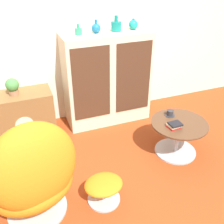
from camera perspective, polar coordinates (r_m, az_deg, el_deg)
name	(u,v)px	position (r m, az deg, el deg)	size (l,w,h in m)	color
ground_plane	(128,187)	(2.70, 3.55, -15.90)	(12.00, 12.00, 0.00)	#9E3D19
wall_back	(79,20)	(3.38, -7.11, 19.27)	(6.40, 0.06, 2.60)	silver
sideboard	(107,79)	(3.43, -1.13, 7.30)	(1.10, 0.46, 1.19)	beige
tv_console	(23,114)	(3.44, -18.88, -0.39)	(0.75, 0.39, 0.56)	brown
egg_chair	(33,176)	(2.23, -16.83, -13.22)	(0.86, 0.82, 0.98)	#B7B7BC
ottoman	(104,187)	(2.47, -1.84, -16.01)	(0.35, 0.30, 0.24)	#B7B7BC
coffee_table	(178,135)	(3.04, 14.10, -4.80)	(0.62, 0.62, 0.40)	#B7B7BC
vase_leftmost	(78,31)	(3.14, -7.31, 17.09)	(0.08, 0.08, 0.12)	#2D8E6B
vase_inner_left	(96,28)	(3.19, -3.49, 17.79)	(0.11, 0.11, 0.15)	#196699
vase_inner_right	(116,26)	(3.27, 0.90, 18.26)	(0.12, 0.12, 0.18)	#147A75
vase_rightmost	(133,25)	(3.36, 4.65, 18.44)	(0.12, 0.12, 0.13)	teal
potted_plant	(12,86)	(3.26, -20.87, 5.30)	(0.15, 0.15, 0.20)	#996B4C
teacup	(170,113)	(3.04, 12.51, -0.28)	(0.12, 0.12, 0.06)	#2D2D33
book_stack	(174,125)	(2.84, 13.43, -2.81)	(0.14, 0.13, 0.06)	red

